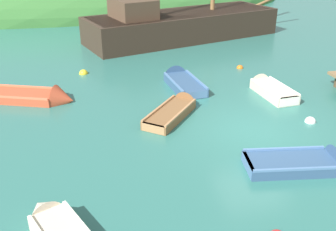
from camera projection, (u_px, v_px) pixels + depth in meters
ground_plane at (256, 131)px, 13.24m from camera, size 120.00×120.00×0.00m
shore_hill at (60, 0)px, 39.71m from camera, size 46.99×26.42×9.64m
sailing_ship at (181, 29)px, 24.76m from camera, size 15.22×7.42×11.05m
rowboat_outer_right at (36, 98)px, 15.62m from camera, size 4.04×2.53×1.21m
rowboat_near_dock at (309, 164)px, 11.12m from camera, size 3.33×1.62×1.14m
rowboat_portside at (268, 89)px, 16.40m from camera, size 1.22×3.01×0.95m
rowboat_far at (181, 82)px, 17.27m from camera, size 1.45×3.33×1.10m
rowboat_center at (176, 110)px, 14.53m from camera, size 2.83×3.19×0.93m
buoy_orange at (240, 68)px, 19.48m from camera, size 0.34×0.34×0.34m
buoy_white at (310, 122)px, 13.87m from camera, size 0.40×0.40×0.40m
buoy_yellow at (84, 74)px, 18.69m from camera, size 0.43×0.43×0.43m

